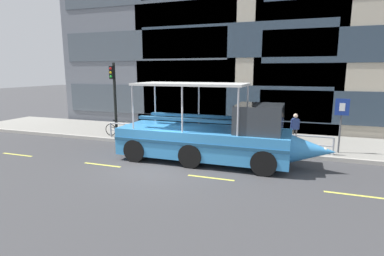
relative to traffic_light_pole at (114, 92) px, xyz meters
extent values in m
plane|color=#3D3D3F|center=(4.71, -3.78, -2.73)|extent=(120.00, 120.00, 0.00)
cube|color=gray|center=(4.71, 1.82, -2.64)|extent=(32.00, 4.80, 0.18)
cube|color=#B2ADA3|center=(4.71, -0.67, -2.64)|extent=(32.00, 0.18, 0.18)
cube|color=#DBD64C|center=(-2.49, -4.59, -2.73)|extent=(1.80, 0.12, 0.01)
cube|color=#DBD64C|center=(2.31, -4.59, -2.73)|extent=(1.80, 0.12, 0.01)
cube|color=#DBD64C|center=(7.11, -4.59, -2.73)|extent=(1.80, 0.12, 0.01)
cube|color=#DBD64C|center=(11.91, -4.59, -2.73)|extent=(1.80, 0.12, 0.01)
cube|color=#4C5660|center=(-0.74, 4.59, -0.84)|extent=(12.52, 0.06, 2.09)
cube|color=#4C5660|center=(-0.74, 4.59, 2.96)|extent=(12.52, 0.06, 2.09)
cube|color=#2D3D4C|center=(5.69, 4.59, -0.79)|extent=(12.52, 0.06, 2.14)
cube|color=#2D3D4C|center=(5.69, 4.59, 3.11)|extent=(12.52, 0.06, 2.14)
cube|color=#2D3D4C|center=(13.19, 4.59, -0.94)|extent=(11.01, 0.06, 1.98)
cube|color=#2D3D4C|center=(13.19, 4.59, 2.66)|extent=(11.01, 0.06, 1.98)
cylinder|color=#9EA0A8|center=(5.76, -0.33, -1.75)|extent=(11.77, 0.07, 0.07)
cylinder|color=#9EA0A8|center=(5.76, -0.33, -2.15)|extent=(11.77, 0.06, 0.06)
cylinder|color=#9EA0A8|center=(-0.13, -0.33, -2.15)|extent=(0.09, 0.09, 0.80)
cylinder|color=#9EA0A8|center=(1.55, -0.33, -2.15)|extent=(0.09, 0.09, 0.80)
cylinder|color=#9EA0A8|center=(3.23, -0.33, -2.15)|extent=(0.09, 0.09, 0.80)
cylinder|color=#9EA0A8|center=(4.91, -0.33, -2.15)|extent=(0.09, 0.09, 0.80)
cylinder|color=#9EA0A8|center=(6.60, -0.33, -2.15)|extent=(0.09, 0.09, 0.80)
cylinder|color=#9EA0A8|center=(8.28, -0.33, -2.15)|extent=(0.09, 0.09, 0.80)
cylinder|color=#9EA0A8|center=(9.96, -0.33, -2.15)|extent=(0.09, 0.09, 0.80)
cylinder|color=#9EA0A8|center=(11.64, -0.33, -2.15)|extent=(0.09, 0.09, 0.80)
cylinder|color=black|center=(0.00, 0.06, -0.44)|extent=(0.16, 0.16, 4.22)
cube|color=black|center=(0.00, -0.14, 1.12)|extent=(0.24, 0.20, 0.72)
sphere|color=red|center=(0.00, -0.25, 1.34)|extent=(0.14, 0.14, 0.14)
sphere|color=gold|center=(0.00, -0.25, 1.12)|extent=(0.14, 0.14, 0.14)
sphere|color=green|center=(0.00, -0.25, 0.90)|extent=(0.14, 0.14, 0.14)
cylinder|color=#4C4F54|center=(11.92, 0.22, -1.30)|extent=(0.08, 0.08, 2.50)
cube|color=navy|center=(11.92, 0.17, -0.41)|extent=(0.60, 0.04, 0.76)
cube|color=white|center=(11.92, 0.15, -0.41)|extent=(0.24, 0.01, 0.36)
torus|color=black|center=(0.72, -0.06, -2.20)|extent=(0.70, 0.04, 0.70)
torus|color=black|center=(-0.32, -0.06, -2.20)|extent=(0.70, 0.04, 0.70)
cylinder|color=black|center=(0.20, -0.06, -2.04)|extent=(0.95, 0.04, 0.04)
cylinder|color=black|center=(0.02, -0.06, -1.90)|extent=(0.19, 0.04, 0.51)
cube|color=black|center=(-0.02, -0.06, -1.62)|extent=(0.20, 0.08, 0.06)
cylinder|color=#A5A5AA|center=(0.68, -0.06, -1.70)|extent=(0.03, 0.46, 0.03)
cube|color=#388CD1|center=(6.16, -2.55, -1.87)|extent=(7.39, 2.46, 1.18)
cone|color=#388CD1|center=(10.69, -2.55, -1.87)|extent=(1.66, 1.13, 1.13)
cylinder|color=#388CD1|center=(2.47, -2.55, -1.87)|extent=(0.37, 1.13, 1.13)
cube|color=navy|center=(6.16, -3.80, -1.72)|extent=(7.39, 0.04, 0.12)
sphere|color=white|center=(11.11, -2.55, -1.82)|extent=(0.22, 0.22, 0.22)
cube|color=#33383D|center=(8.57, -2.55, -0.71)|extent=(1.85, 2.07, 1.14)
cube|color=silver|center=(5.61, -2.55, 0.64)|extent=(4.81, 2.26, 0.10)
cylinder|color=#B2B2B7|center=(7.89, -1.47, -0.34)|extent=(0.07, 0.07, 1.87)
cylinder|color=#B2B2B7|center=(7.89, -3.64, -0.34)|extent=(0.07, 0.07, 1.87)
cylinder|color=#B2B2B7|center=(5.61, -1.47, -0.34)|extent=(0.07, 0.07, 1.87)
cylinder|color=#B2B2B7|center=(5.61, -3.64, -0.34)|extent=(0.07, 0.07, 1.87)
cylinder|color=#B2B2B7|center=(3.33, -1.47, -0.34)|extent=(0.07, 0.07, 1.87)
cylinder|color=#B2B2B7|center=(3.33, -3.64, -0.34)|extent=(0.07, 0.07, 1.87)
cube|color=navy|center=(5.61, -1.96, -0.82)|extent=(4.42, 0.28, 0.12)
cube|color=navy|center=(5.61, -3.14, -0.82)|extent=(4.42, 0.28, 0.12)
cylinder|color=black|center=(8.94, -1.42, -2.23)|extent=(1.00, 0.28, 1.00)
cylinder|color=black|center=(8.94, -3.69, -2.23)|extent=(1.00, 0.28, 1.00)
cylinder|color=black|center=(5.98, -1.42, -2.23)|extent=(1.00, 0.28, 1.00)
cylinder|color=black|center=(5.98, -3.69, -2.23)|extent=(1.00, 0.28, 1.00)
cylinder|color=black|center=(3.39, -1.42, -2.23)|extent=(1.00, 0.28, 1.00)
cylinder|color=black|center=(3.39, -3.69, -2.23)|extent=(1.00, 0.28, 1.00)
cylinder|color=#47423D|center=(9.86, 1.15, -2.15)|extent=(0.10, 0.10, 0.81)
cylinder|color=#47423D|center=(10.01, 1.21, -2.15)|extent=(0.10, 0.10, 0.81)
cube|color=navy|center=(9.93, 1.18, -1.46)|extent=(0.35, 0.28, 0.57)
cylinder|color=navy|center=(9.75, 1.10, -1.49)|extent=(0.07, 0.07, 0.51)
cylinder|color=navy|center=(10.12, 1.26, -1.49)|extent=(0.07, 0.07, 0.51)
sphere|color=beige|center=(9.93, 1.18, -1.04)|extent=(0.22, 0.22, 0.22)
camera|label=1|loc=(10.07, -15.05, 1.20)|focal=28.48mm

